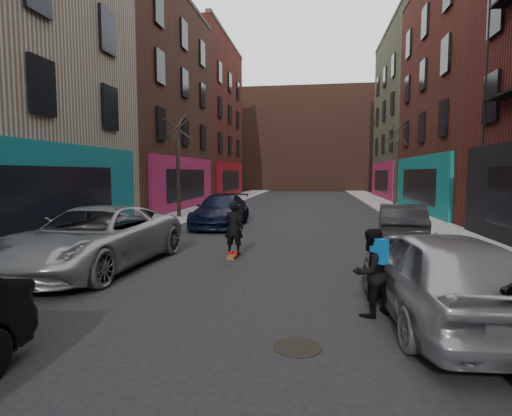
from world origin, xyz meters
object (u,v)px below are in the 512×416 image
(parked_left_far, at_px, (95,238))
(parked_right_far, at_px, (439,275))
(manhole, at_px, (297,347))
(tree_right_far, at_px, (396,156))
(parked_right_end, at_px, (401,223))
(skateboarder, at_px, (234,228))
(pedestrian, at_px, (371,272))
(parked_left_end, at_px, (221,211))
(skateboard, at_px, (234,256))
(tree_left_far, at_px, (178,156))

(parked_left_far, distance_m, parked_right_far, 8.15)
(parked_right_far, height_order, manhole, parked_right_far)
(tree_right_far, height_order, parked_right_end, tree_right_far)
(tree_right_far, bearing_deg, skateboarder, -115.82)
(parked_left_far, relative_size, parked_right_far, 1.24)
(skateboarder, relative_size, pedestrian, 1.03)
(parked_left_end, bearing_deg, skateboarder, -73.48)
(skateboard, bearing_deg, parked_right_end, 36.03)
(tree_right_far, distance_m, skateboarder, 17.25)
(parked_right_end, height_order, skateboarder, skateboarder)
(tree_right_far, bearing_deg, parked_right_end, -99.59)
(parked_right_end, height_order, pedestrian, pedestrian)
(parked_left_far, bearing_deg, manhole, -33.22)
(tree_right_far, height_order, manhole, tree_right_far)
(parked_right_far, relative_size, parked_right_end, 1.11)
(pedestrian, height_order, manhole, pedestrian)
(parked_right_far, distance_m, skateboard, 6.32)
(tree_right_far, distance_m, skateboard, 17.40)
(parked_right_far, bearing_deg, parked_right_end, -100.92)
(tree_left_far, distance_m, skateboard, 11.10)
(parked_left_far, distance_m, pedestrian, 7.09)
(parked_right_end, distance_m, skateboarder, 6.39)
(skateboarder, bearing_deg, skateboard, -0.00)
(parked_right_far, relative_size, pedestrian, 3.05)
(parked_left_far, distance_m, manhole, 6.79)
(skateboard, relative_size, manhole, 1.14)
(parked_right_far, xyz_separation_m, pedestrian, (-1.09, 0.10, -0.02))
(parked_left_end, bearing_deg, tree_left_far, 137.90)
(tree_left_far, xyz_separation_m, skateboard, (4.98, -9.34, -3.33))
(tree_right_far, relative_size, parked_left_far, 1.17)
(skateboard, relative_size, skateboarder, 0.51)
(parked_right_far, height_order, pedestrian, parked_right_far)
(parked_left_end, bearing_deg, parked_left_far, -98.91)
(tree_right_far, height_order, parked_left_end, tree_right_far)
(parked_left_far, xyz_separation_m, pedestrian, (6.63, -2.51, -0.03))
(tree_left_far, xyz_separation_m, skateboarder, (4.98, -9.34, -2.49))
(tree_left_far, distance_m, skateboarder, 10.87)
(pedestrian, bearing_deg, parked_right_end, -142.95)
(parked_left_end, height_order, parked_right_end, parked_left_end)
(pedestrian, bearing_deg, tree_right_far, -139.71)
(parked_left_far, bearing_deg, skateboarder, 32.22)
(parked_right_end, bearing_deg, parked_right_far, 90.35)
(parked_right_end, bearing_deg, tree_left_far, -22.31)
(pedestrian, bearing_deg, parked_left_end, -102.17)
(pedestrian, bearing_deg, parked_right_far, 136.56)
(tree_right_far, xyz_separation_m, parked_left_end, (-9.40, -8.70, -2.80))
(parked_right_far, bearing_deg, parked_left_far, -22.53)
(parked_right_far, distance_m, parked_right_end, 7.91)
(tree_right_far, distance_m, parked_left_end, 13.11)
(parked_left_far, height_order, manhole, parked_left_far)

